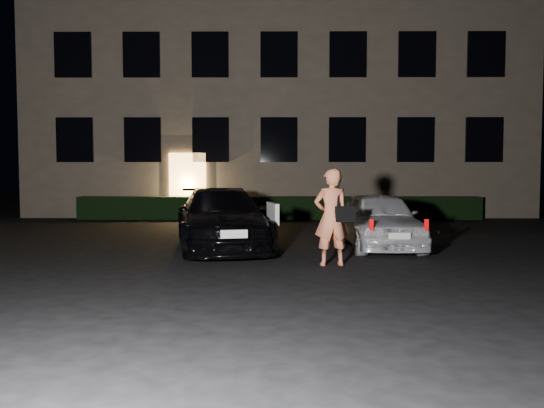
{
  "coord_description": "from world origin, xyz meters",
  "views": [
    {
      "loc": [
        -0.12,
        -9.33,
        1.71
      ],
      "look_at": [
        -0.2,
        2.0,
        1.06
      ],
      "focal_mm": 35.0,
      "sensor_mm": 36.0,
      "label": 1
    }
  ],
  "objects": [
    {
      "name": "hatch",
      "position": [
        2.26,
        2.85,
        0.65
      ],
      "size": [
        1.61,
        3.85,
        1.3
      ],
      "rotation": [
        0.0,
        0.0,
        0.02
      ],
      "color": "silver",
      "rests_on": "ground"
    },
    {
      "name": "ground",
      "position": [
        0.0,
        0.0,
        0.0
      ],
      "size": [
        80.0,
        80.0,
        0.0
      ],
      "primitive_type": "plane",
      "color": "black",
      "rests_on": "ground"
    },
    {
      "name": "building",
      "position": [
        -0.0,
        14.99,
        6.0
      ],
      "size": [
        20.0,
        8.11,
        12.0
      ],
      "color": "#685C4A",
      "rests_on": "ground"
    },
    {
      "name": "sedan",
      "position": [
        -1.37,
        2.76,
        0.69
      ],
      "size": [
        2.83,
        5.02,
        1.37
      ],
      "rotation": [
        0.0,
        0.0,
        0.2
      ],
      "color": "black",
      "rests_on": "ground"
    },
    {
      "name": "man",
      "position": [
        0.92,
        0.49,
        0.91
      ],
      "size": [
        0.8,
        0.54,
        1.8
      ],
      "rotation": [
        0.0,
        0.0,
        3.32
      ],
      "color": "#FF825A",
      "rests_on": "ground"
    },
    {
      "name": "hedge",
      "position": [
        0.0,
        10.5,
        0.42
      ],
      "size": [
        15.0,
        0.7,
        0.85
      ],
      "primitive_type": "cube",
      "color": "black",
      "rests_on": "ground"
    }
  ]
}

